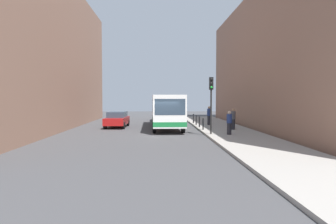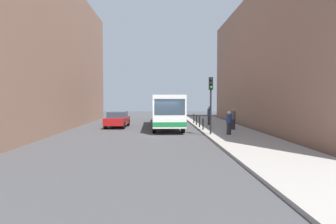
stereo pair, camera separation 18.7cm
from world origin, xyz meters
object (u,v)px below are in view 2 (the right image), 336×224
(bus, at_px, (166,109))
(bollard_farthest, at_px, (194,118))
(bollard_far, at_px, (196,120))
(bollard_near, at_px, (203,124))
(car_behind_bus, at_px, (161,114))
(pedestrian_near_signal, at_px, (229,123))
(traffic_light, at_px, (211,95))
(car_beside_bus, at_px, (117,119))
(pedestrian_far_sidewalk, at_px, (209,116))
(bollard_mid, at_px, (200,122))
(pedestrian_mid_sidewalk, at_px, (233,119))

(bus, height_order, bollard_farthest, bus)
(bollard_far, bearing_deg, bollard_near, -90.00)
(car_behind_bus, bearing_deg, pedestrian_near_signal, 108.22)
(bus, bearing_deg, bollard_near, 133.44)
(bollard_far, bearing_deg, car_behind_bus, 113.90)
(traffic_light, relative_size, bollard_farthest, 4.32)
(car_beside_bus, distance_m, traffic_light, 10.55)
(car_beside_bus, distance_m, pedestrian_far_sidewalk, 8.78)
(bollard_near, relative_size, bollard_mid, 1.00)
(traffic_light, bearing_deg, bollard_farthest, 90.58)
(bollard_near, xyz_separation_m, pedestrian_mid_sidewalk, (2.50, 0.04, 0.40))
(bus, xyz_separation_m, bollard_mid, (2.95, -0.75, -1.10))
(bollard_mid, relative_size, bollard_far, 1.00)
(car_beside_bus, relative_size, pedestrian_mid_sidewalk, 2.55)
(pedestrian_mid_sidewalk, bearing_deg, car_beside_bus, -42.62)
(traffic_light, xyz_separation_m, bollard_far, (-0.10, 7.60, -2.38))
(bus, distance_m, pedestrian_far_sidewalk, 4.42)
(bollard_farthest, bearing_deg, car_behind_bus, 122.10)
(bus, xyz_separation_m, traffic_light, (3.05, -6.11, 1.28))
(bus, bearing_deg, pedestrian_near_signal, 122.68)
(bollard_farthest, distance_m, pedestrian_far_sidewalk, 2.76)
(bollard_near, bearing_deg, traffic_light, -88.16)
(car_beside_bus, bearing_deg, bus, 172.17)
(bollard_far, bearing_deg, car_beside_bus, -174.92)
(car_behind_bus, relative_size, bollard_far, 4.67)
(traffic_light, relative_size, pedestrian_near_signal, 2.43)
(pedestrian_near_signal, bearing_deg, bollard_farthest, -176.57)
(bollard_mid, xyz_separation_m, bollard_farthest, (0.00, 4.49, 0.00))
(bollard_near, relative_size, bollard_far, 1.00)
(bus, relative_size, bollard_mid, 11.65)
(bollard_farthest, distance_m, pedestrian_mid_sidewalk, 7.16)
(bollard_far, distance_m, pedestrian_near_signal, 8.04)
(traffic_light, distance_m, pedestrian_far_sidewalk, 7.74)
(car_behind_bus, xyz_separation_m, bollard_farthest, (3.39, -5.40, -0.16))
(traffic_light, height_order, pedestrian_near_signal, traffic_light)
(bollard_far, distance_m, pedestrian_far_sidewalk, 1.31)
(car_behind_bus, distance_m, pedestrian_mid_sidewalk, 13.45)
(car_beside_bus, distance_m, car_behind_bus, 9.29)
(bollard_far, distance_m, bollard_farthest, 2.24)
(pedestrian_mid_sidewalk, bearing_deg, car_behind_bus, -86.03)
(bollard_farthest, relative_size, pedestrian_mid_sidewalk, 0.54)
(car_beside_bus, relative_size, pedestrian_near_signal, 2.65)
(pedestrian_far_sidewalk, bearing_deg, bollard_mid, 36.30)
(car_beside_bus, bearing_deg, pedestrian_mid_sidewalk, 161.72)
(bollard_mid, height_order, pedestrian_mid_sidewalk, pedestrian_mid_sidewalk)
(car_beside_bus, distance_m, bollard_far, 7.57)
(traffic_light, height_order, pedestrian_mid_sidewalk, traffic_light)
(bollard_far, bearing_deg, pedestrian_near_signal, -80.31)
(bollard_far, bearing_deg, bus, -153.19)
(car_behind_bus, bearing_deg, bollard_mid, 110.19)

